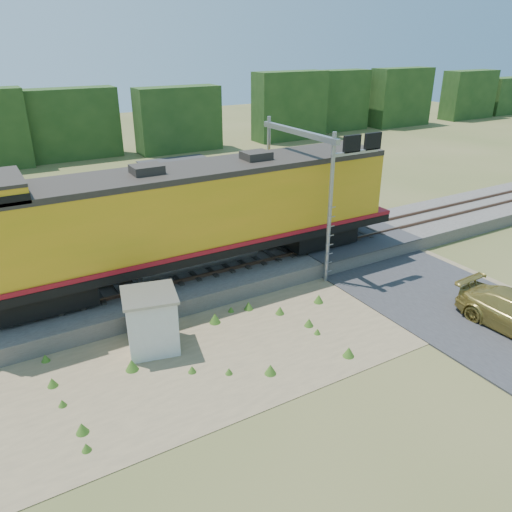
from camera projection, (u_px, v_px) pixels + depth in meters
ground at (307, 328)px, 21.24m from camera, size 140.00×140.00×0.00m
ballast at (239, 268)px, 25.82m from camera, size 70.00×5.00×0.80m
rails at (239, 260)px, 25.63m from camera, size 70.00×1.54×0.16m
dirt_shoulder at (261, 335)px, 20.70m from camera, size 26.00×8.00×0.03m
road at (412, 282)px, 25.04m from camera, size 7.00×66.00×0.86m
tree_line_north at (86, 128)px, 50.02m from camera, size 130.00×3.00×6.50m
weed_clumps at (234, 351)px, 19.69m from camera, size 15.00×6.20×0.56m
locomotive at (190, 215)px, 23.27m from camera, size 21.85×3.33×5.64m
shed at (151, 321)px, 19.42m from camera, size 2.46×2.46×2.43m
signal_gantry at (312, 163)px, 24.99m from camera, size 2.97×6.20×7.48m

